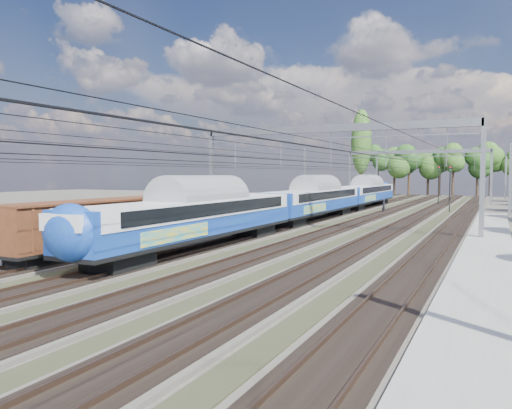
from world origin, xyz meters
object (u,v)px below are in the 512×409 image
at_px(signal_near, 439,181).
at_px(signal_far, 450,183).
at_px(emu_train, 315,195).
at_px(freight_boxcar, 95,223).
at_px(worker, 384,206).

height_order(signal_near, signal_far, signal_near).
height_order(emu_train, freight_boxcar, emu_train).
xyz_separation_m(worker, signal_far, (7.23, 5.53, 2.87)).
bearing_deg(worker, freight_boxcar, 158.01).
height_order(freight_boxcar, signal_near, signal_near).
relative_size(emu_train, freight_boxcar, 5.36).
bearing_deg(worker, signal_far, -62.44).
xyz_separation_m(worker, signal_near, (4.23, 21.46, 2.99)).
xyz_separation_m(emu_train, signal_far, (11.44, 19.46, 1.02)).
bearing_deg(signal_far, freight_boxcar, -133.23).
xyz_separation_m(emu_train, signal_near, (8.44, 35.39, 1.14)).
height_order(freight_boxcar, signal_far, signal_far).
bearing_deg(signal_far, worker, -166.73).
relative_size(emu_train, signal_near, 10.97).
relative_size(worker, signal_near, 0.30).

